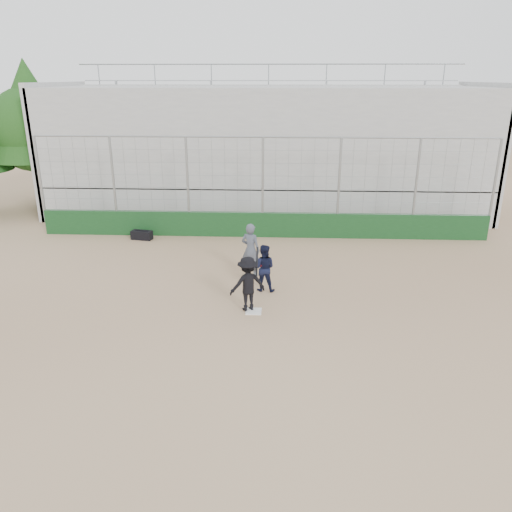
{
  "coord_description": "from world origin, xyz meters",
  "views": [
    {
      "loc": [
        0.67,
        -12.54,
        6.17
      ],
      "look_at": [
        0.0,
        1.4,
        1.15
      ],
      "focal_mm": 35.0,
      "sensor_mm": 36.0,
      "label": 1
    }
  ],
  "objects_px": {
    "batter_at_plate": "(248,284)",
    "umpire": "(251,252)",
    "equipment_bag": "(142,235)",
    "catcher_crouched": "(263,275)"
  },
  "relations": [
    {
      "from": "equipment_bag",
      "to": "umpire",
      "type": "bearing_deg",
      "value": -38.56
    },
    {
      "from": "umpire",
      "to": "equipment_bag",
      "type": "bearing_deg",
      "value": -14.39
    },
    {
      "from": "catcher_crouched",
      "to": "equipment_bag",
      "type": "height_order",
      "value": "catcher_crouched"
    },
    {
      "from": "batter_at_plate",
      "to": "equipment_bag",
      "type": "relative_size",
      "value": 1.97
    },
    {
      "from": "batter_at_plate",
      "to": "umpire",
      "type": "bearing_deg",
      "value": 91.53
    },
    {
      "from": "batter_at_plate",
      "to": "catcher_crouched",
      "type": "height_order",
      "value": "batter_at_plate"
    },
    {
      "from": "batter_at_plate",
      "to": "catcher_crouched",
      "type": "xyz_separation_m",
      "value": [
        0.39,
        1.33,
        -0.28
      ]
    },
    {
      "from": "umpire",
      "to": "equipment_bag",
      "type": "xyz_separation_m",
      "value": [
        -4.61,
        3.67,
        -0.62
      ]
    },
    {
      "from": "batter_at_plate",
      "to": "umpire",
      "type": "xyz_separation_m",
      "value": [
        -0.07,
        2.57,
        0.01
      ]
    },
    {
      "from": "batter_at_plate",
      "to": "equipment_bag",
      "type": "height_order",
      "value": "batter_at_plate"
    }
  ]
}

